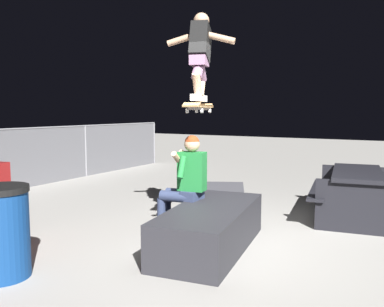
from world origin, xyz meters
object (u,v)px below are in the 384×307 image
(person_sitting_on_ledge, at_px, (184,180))
(trash_bin, at_px, (2,232))
(skater_airborne, at_px, (200,52))
(kicker_ramp, at_px, (225,201))
(skateboard, at_px, (199,107))
(ledge_box_main, at_px, (211,228))
(picnic_table_back, at_px, (357,187))

(person_sitting_on_ledge, height_order, trash_bin, person_sitting_on_ledge)
(skater_airborne, bearing_deg, trash_bin, 153.33)
(kicker_ramp, bearing_deg, skateboard, -164.98)
(ledge_box_main, xyz_separation_m, skater_airborne, (0.36, 0.34, 2.14))
(kicker_ramp, bearing_deg, skater_airborne, -165.05)
(person_sitting_on_ledge, distance_m, skateboard, 0.97)
(skateboard, distance_m, kicker_ramp, 2.54)
(skateboard, bearing_deg, skater_airborne, 17.53)
(picnic_table_back, height_order, trash_bin, trash_bin)
(kicker_ramp, height_order, trash_bin, trash_bin)
(person_sitting_on_ledge, xyz_separation_m, picnic_table_back, (2.05, -1.84, -0.25))
(person_sitting_on_ledge, relative_size, skater_airborne, 1.20)
(person_sitting_on_ledge, height_order, skater_airborne, skater_airborne)
(person_sitting_on_ledge, bearing_deg, ledge_box_main, -114.85)
(person_sitting_on_ledge, bearing_deg, skater_airborne, -53.25)
(skater_airborne, distance_m, picnic_table_back, 3.18)
(picnic_table_back, bearing_deg, skater_airborne, 138.98)
(ledge_box_main, height_order, trash_bin, trash_bin)
(skater_airborne, relative_size, trash_bin, 1.21)
(person_sitting_on_ledge, height_order, skateboard, skateboard)
(picnic_table_back, bearing_deg, trash_bin, 145.91)
(skateboard, distance_m, skater_airborne, 0.69)
(ledge_box_main, distance_m, trash_bin, 2.27)
(picnic_table_back, bearing_deg, ledge_box_main, 149.79)
(kicker_ramp, distance_m, trash_bin, 4.01)
(skater_airborne, height_order, picnic_table_back, skater_airborne)
(ledge_box_main, xyz_separation_m, picnic_table_back, (2.28, -1.33, 0.24))
(ledge_box_main, bearing_deg, skateboard, 47.12)
(skater_airborne, bearing_deg, person_sitting_on_ledge, 126.75)
(kicker_ramp, bearing_deg, person_sitting_on_ledge, -170.59)
(skater_airborne, relative_size, kicker_ramp, 0.77)
(picnic_table_back, bearing_deg, kicker_ramp, 92.73)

